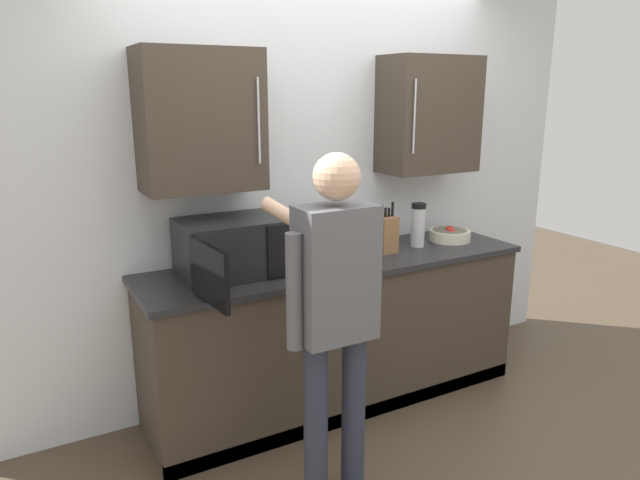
% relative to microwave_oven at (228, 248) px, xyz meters
% --- Properties ---
extents(ground_plane, '(9.75, 9.75, 0.00)m').
position_rel_microwave_oven_xyz_m(ground_plane, '(0.67, -0.93, -1.06)').
color(ground_plane, '#4C3D2D').
extents(back_wall_tiled, '(4.04, 0.44, 2.81)m').
position_rel_microwave_oven_xyz_m(back_wall_tiled, '(0.67, 0.28, 0.41)').
color(back_wall_tiled, silver).
rests_on(back_wall_tiled, ground_plane).
extents(counter_unit, '(2.35, 0.62, 0.91)m').
position_rel_microwave_oven_xyz_m(counter_unit, '(0.67, -0.03, -0.61)').
color(counter_unit, '#3D3328').
rests_on(counter_unit, ground_plane).
extents(microwave_oven, '(0.56, 0.79, 0.30)m').
position_rel_microwave_oven_xyz_m(microwave_oven, '(0.00, 0.00, 0.00)').
color(microwave_oven, black).
rests_on(microwave_oven, counter_unit).
extents(knife_block, '(0.11, 0.15, 0.31)m').
position_rel_microwave_oven_xyz_m(knife_block, '(1.01, -0.01, -0.04)').
color(knife_block, brown).
rests_on(knife_block, counter_unit).
extents(fruit_bowl, '(0.27, 0.27, 0.10)m').
position_rel_microwave_oven_xyz_m(fruit_bowl, '(1.55, 0.00, -0.11)').
color(fruit_bowl, beige).
rests_on(fruit_bowl, counter_unit).
extents(stock_pot, '(0.38, 0.29, 0.24)m').
position_rel_microwave_oven_xyz_m(stock_pot, '(0.64, -0.00, -0.05)').
color(stock_pot, '#2D2D33').
rests_on(stock_pot, counter_unit).
extents(thermos_flask, '(0.09, 0.09, 0.28)m').
position_rel_microwave_oven_xyz_m(thermos_flask, '(1.27, -0.01, -0.01)').
color(thermos_flask, '#B7BABF').
rests_on(thermos_flask, counter_unit).
extents(person_figure, '(0.44, 0.61, 1.64)m').
position_rel_microwave_oven_xyz_m(person_figure, '(0.19, -0.79, -0.09)').
color(person_figure, '#282D3D').
rests_on(person_figure, ground_plane).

